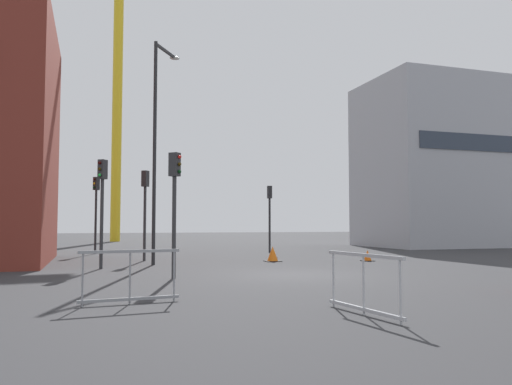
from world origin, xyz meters
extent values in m
plane|color=#333335|center=(0.00, 0.00, 0.00)|extent=(160.00, 160.00, 0.00)
cube|color=#A8AAB2|center=(17.72, 15.97, 5.90)|extent=(10.34, 7.76, 11.79)
cube|color=#2D3847|center=(17.72, 12.05, 6.93)|extent=(8.68, 0.08, 1.10)
cylinder|color=yellow|center=(-4.07, 33.79, 13.67)|extent=(0.90, 0.90, 27.33)
cylinder|color=#232326|center=(-3.84, 5.28, 4.47)|extent=(0.14, 0.14, 8.93)
cube|color=#232326|center=(-3.35, 6.01, 8.83)|extent=(1.06, 1.52, 0.10)
ellipsoid|color=silver|center=(-2.86, 6.74, 8.81)|extent=(0.44, 0.24, 0.16)
cylinder|color=#2D2D30|center=(-5.82, 4.02, 1.61)|extent=(0.12, 0.12, 3.22)
cube|color=#2D2D30|center=(-5.82, 4.02, 3.57)|extent=(0.36, 0.37, 0.70)
sphere|color=#390605|center=(-5.93, 3.89, 3.79)|extent=(0.11, 0.11, 0.11)
sphere|color=#3C2905|center=(-5.93, 3.89, 3.57)|extent=(0.11, 0.11, 0.11)
sphere|color=green|center=(-5.93, 3.89, 3.35)|extent=(0.11, 0.11, 0.11)
cylinder|color=#2D2D30|center=(-3.95, 7.64, 1.62)|extent=(0.12, 0.12, 3.24)
cube|color=#2D2D30|center=(-3.95, 7.64, 3.59)|extent=(0.36, 0.37, 0.70)
sphere|color=#390605|center=(-3.84, 7.78, 3.81)|extent=(0.11, 0.11, 0.11)
sphere|color=#3C2905|center=(-3.84, 7.78, 3.59)|extent=(0.11, 0.11, 0.11)
sphere|color=green|center=(-3.84, 7.78, 3.37)|extent=(0.11, 0.11, 0.11)
cylinder|color=#232326|center=(-5.95, 13.69, 1.71)|extent=(0.12, 0.12, 3.43)
cube|color=#232326|center=(-5.95, 13.69, 3.78)|extent=(0.37, 0.37, 0.70)
sphere|color=#390605|center=(-6.07, 13.56, 4.00)|extent=(0.11, 0.11, 0.11)
sphere|color=#F2A514|center=(-6.07, 13.56, 3.78)|extent=(0.11, 0.11, 0.11)
sphere|color=#07330F|center=(-6.07, 13.56, 3.56)|extent=(0.11, 0.11, 0.11)
cylinder|color=#232326|center=(3.39, 12.08, 1.52)|extent=(0.12, 0.12, 3.05)
cube|color=#232326|center=(3.39, 12.08, 3.40)|extent=(0.27, 0.31, 0.70)
sphere|color=red|center=(3.41, 12.26, 3.62)|extent=(0.11, 0.11, 0.11)
sphere|color=#3C2905|center=(3.41, 12.26, 3.40)|extent=(0.11, 0.11, 0.11)
sphere|color=#07330F|center=(3.41, 12.26, 3.18)|extent=(0.11, 0.11, 0.11)
cylinder|color=#2D2D30|center=(-3.85, -0.06, 1.51)|extent=(0.12, 0.12, 3.01)
cube|color=#2D2D30|center=(-3.85, -0.06, 3.36)|extent=(0.37, 0.37, 0.70)
sphere|color=red|center=(-3.73, -0.18, 3.58)|extent=(0.11, 0.11, 0.11)
sphere|color=#3C2905|center=(-3.73, -0.18, 3.36)|extent=(0.11, 0.11, 0.11)
sphere|color=#07330F|center=(-3.73, -0.18, 3.14)|extent=(0.11, 0.11, 0.11)
cube|color=gray|center=(-5.42, -4.57, 1.05)|extent=(2.00, 0.28, 0.06)
cube|color=gray|center=(-5.42, -4.57, 0.10)|extent=(2.00, 0.28, 0.06)
cylinder|color=gray|center=(-6.32, -4.68, 0.53)|extent=(0.04, 0.04, 1.05)
cylinder|color=gray|center=(-5.42, -4.57, 0.53)|extent=(0.04, 0.04, 1.05)
cylinder|color=gray|center=(-4.52, -4.47, 0.53)|extent=(0.04, 0.04, 1.05)
cube|color=#B2B5BA|center=(-1.59, -7.11, 1.05)|extent=(0.30, 2.15, 0.06)
cube|color=#B2B5BA|center=(-1.59, -7.11, 0.10)|extent=(0.30, 2.15, 0.06)
cylinder|color=#B2B5BA|center=(-1.48, -8.07, 0.53)|extent=(0.04, 0.04, 1.05)
cylinder|color=#B2B5BA|center=(-1.59, -7.11, 0.53)|extent=(0.04, 0.04, 1.05)
cylinder|color=#B2B5BA|center=(-1.70, -6.14, 0.53)|extent=(0.04, 0.04, 1.05)
cube|color=black|center=(1.23, 5.53, 0.01)|extent=(0.64, 0.64, 0.03)
cone|color=orange|center=(1.23, 5.53, 0.32)|extent=(0.49, 0.49, 0.65)
cube|color=black|center=(5.21, 4.50, 0.01)|extent=(0.47, 0.47, 0.03)
cone|color=#E55B0F|center=(5.21, 4.50, 0.24)|extent=(0.36, 0.36, 0.48)
camera|label=1|loc=(-6.18, -15.21, 1.60)|focal=36.03mm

